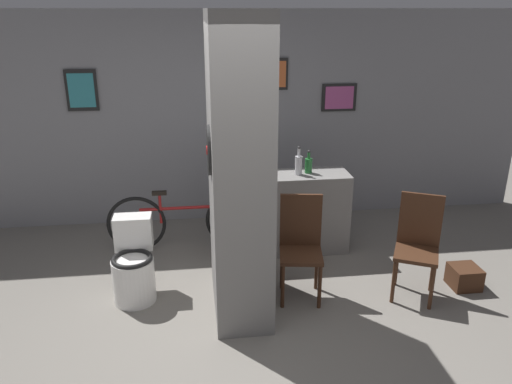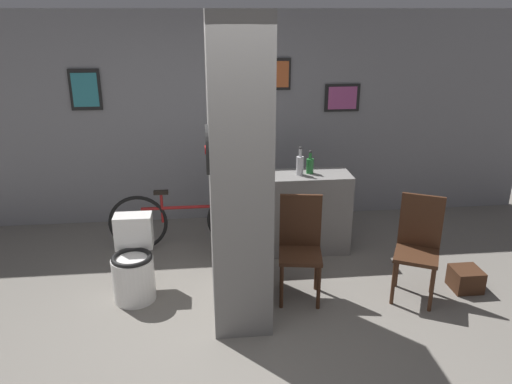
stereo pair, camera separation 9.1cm
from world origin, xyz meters
The scene contains 11 objects.
ground_plane centered at (0.00, 0.00, 0.00)m, with size 14.00×14.00×0.00m, color slate.
wall_back centered at (0.00, 2.63, 1.30)m, with size 8.00×0.09×2.60m.
pillar_center centered at (0.04, 0.54, 1.30)m, with size 0.52×1.08×2.60m.
counter_shelf centered at (0.66, 1.57, 0.45)m, with size 1.37×0.44×0.91m.
toilet centered at (-0.94, 0.77, 0.32)m, with size 0.39×0.55×0.76m.
chair_near_pillar centered at (0.62, 0.63, 0.54)m, with size 0.45×0.45×0.99m.
chair_by_doorway centered at (1.71, 0.51, 0.54)m, with size 0.53×0.53×0.99m.
bicycle centered at (-0.45, 1.75, 0.34)m, with size 1.75×0.42×0.71m.
bottle_tall centered at (0.78, 1.55, 1.02)m, with size 0.08×0.08×0.32m.
bottle_short centered at (0.90, 1.59, 1.00)m, with size 0.08×0.08×0.26m.
floor_crate centered at (2.26, 0.54, 0.11)m, with size 0.27×0.27×0.22m.
Camera 2 is at (-0.24, -3.50, 2.60)m, focal length 35.00 mm.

